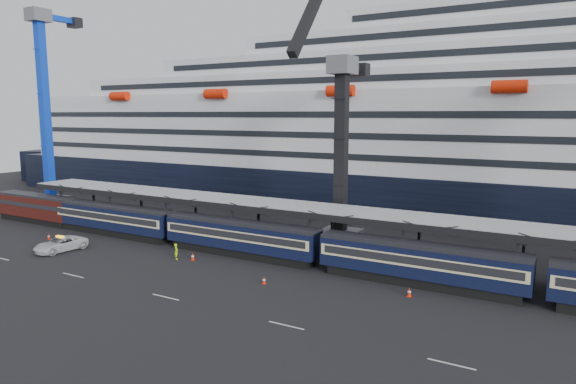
# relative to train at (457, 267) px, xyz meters

# --- Properties ---
(ground) EXTENTS (260.00, 260.00, 0.00)m
(ground) POSITION_rel_train_xyz_m (4.65, -10.00, -2.20)
(ground) COLOR black
(ground) RESTS_ON ground
(train) EXTENTS (133.05, 3.00, 4.05)m
(train) POSITION_rel_train_xyz_m (0.00, 0.00, 0.00)
(train) COLOR black
(train) RESTS_ON ground
(canopy) EXTENTS (130.00, 6.25, 5.53)m
(canopy) POSITION_rel_train_xyz_m (4.65, 4.00, 3.05)
(canopy) COLOR #A1A3A9
(canopy) RESTS_ON ground
(cruise_ship) EXTENTS (214.09, 28.84, 34.00)m
(cruise_ship) POSITION_rel_train_xyz_m (3.57, 35.99, 10.14)
(cruise_ship) COLOR black
(cruise_ship) RESTS_ON ground
(crane_blue) EXTENTS (4.50, 19.91, 52.01)m
(crane_blue) POSITION_rel_train_xyz_m (-67.35, 7.55, 16.03)
(crane_blue) COLOR #484A4F
(crane_blue) RESTS_ON ground
(crane_dark_near) EXTENTS (4.50, 17.75, 35.08)m
(crane_dark_near) POSITION_rel_train_xyz_m (-15.35, 8.59, 9.73)
(crane_dark_near) COLOR #484A4F
(crane_dark_near) RESTS_ON ground
(pickup_truck) EXTENTS (3.34, 6.15, 1.64)m
(pickup_truck) POSITION_rel_train_xyz_m (-42.29, -8.77, -1.38)
(pickup_truck) COLOR silver
(pickup_truck) RESTS_ON ground
(worker) EXTENTS (0.74, 0.74, 1.73)m
(worker) POSITION_rel_train_xyz_m (-28.48, -4.70, -1.34)
(worker) COLOR #C0FF0D
(worker) RESTS_ON ground
(traffic_cone_a) EXTENTS (0.37, 0.37, 0.74)m
(traffic_cone_a) POSITION_rel_train_xyz_m (-48.49, -5.91, -1.84)
(traffic_cone_a) COLOR red
(traffic_cone_a) RESTS_ON ground
(traffic_cone_b) EXTENTS (0.42, 0.42, 0.83)m
(traffic_cone_b) POSITION_rel_train_xyz_m (-26.75, -4.07, -1.79)
(traffic_cone_b) COLOR red
(traffic_cone_b) RESTS_ON ground
(traffic_cone_c) EXTENTS (0.37, 0.37, 0.73)m
(traffic_cone_c) POSITION_rel_train_xyz_m (-15.89, -6.82, -1.84)
(traffic_cone_c) COLOR red
(traffic_cone_c) RESTS_ON ground
(traffic_cone_d) EXTENTS (0.41, 0.41, 0.82)m
(traffic_cone_d) POSITION_rel_train_xyz_m (-3.24, -3.42, -1.80)
(traffic_cone_d) COLOR red
(traffic_cone_d) RESTS_ON ground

